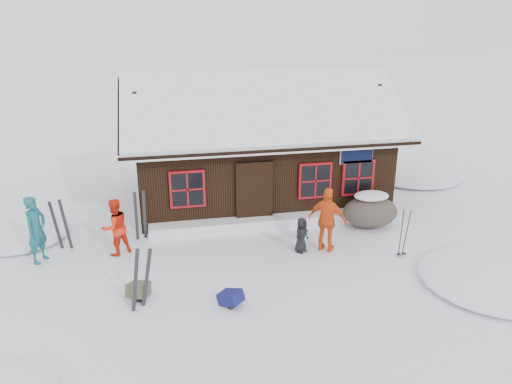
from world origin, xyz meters
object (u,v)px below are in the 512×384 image
at_px(skier_orange_left, 115,227).
at_px(backpack_blue, 231,300).
at_px(skier_crouched, 301,235).
at_px(ski_pair_left, 141,280).
at_px(ski_poles, 404,234).
at_px(skier_teal, 36,230).
at_px(backpack_olive, 139,292).
at_px(skier_orange_right, 327,220).
at_px(boulder, 370,211).

bearing_deg(skier_orange_left, backpack_blue, 98.30).
bearing_deg(skier_crouched, skier_orange_left, 132.33).
height_order(ski_pair_left, ski_poles, ski_pair_left).
xyz_separation_m(skier_teal, backpack_olive, (2.59, -2.35, -0.76)).
height_order(skier_orange_left, skier_crouched, skier_orange_left).
height_order(ski_poles, backpack_blue, ski_poles).
xyz_separation_m(skier_orange_left, backpack_blue, (2.66, -3.10, -0.66)).
relative_size(skier_teal, skier_orange_left, 1.15).
xyz_separation_m(skier_teal, skier_crouched, (6.93, -0.84, -0.41)).
xyz_separation_m(backpack_blue, backpack_olive, (-2.05, 0.71, 0.02)).
height_order(skier_teal, ski_poles, skier_teal).
distance_m(skier_orange_left, ski_poles, 7.74).
bearing_deg(backpack_blue, skier_crouched, 0.69).
bearing_deg(skier_teal, ski_pair_left, -108.83).
bearing_deg(skier_teal, skier_orange_right, -69.81).
relative_size(skier_crouched, backpack_olive, 1.79).
bearing_deg(ski_poles, skier_orange_right, 158.24).
distance_m(skier_crouched, ski_pair_left, 4.66).
bearing_deg(skier_crouched, ski_pair_left, 166.61).
distance_m(skier_teal, backpack_blue, 5.61).
bearing_deg(ski_pair_left, backpack_olive, 90.43).
bearing_deg(skier_orange_left, skier_teal, -31.51).
height_order(boulder, backpack_blue, boulder).
height_order(skier_crouched, boulder, skier_crouched).
relative_size(boulder, ski_pair_left, 1.13).
bearing_deg(boulder, ski_poles, -88.68).
bearing_deg(skier_teal, boulder, -60.66).
bearing_deg(backpack_blue, skier_orange_right, -7.62).
xyz_separation_m(skier_teal, ski_pair_left, (2.69, -2.76, -0.21)).
relative_size(skier_teal, ski_poles, 1.29).
height_order(boulder, backpack_olive, boulder).
distance_m(boulder, backpack_blue, 5.97).
xyz_separation_m(skier_orange_left, ski_poles, (7.55, -1.68, -0.13)).
bearing_deg(skier_orange_right, backpack_olive, 53.24).
height_order(skier_crouched, backpack_olive, skier_crouched).
bearing_deg(boulder, skier_orange_right, -144.68).
distance_m(skier_teal, skier_crouched, 7.00).
relative_size(ski_pair_left, backpack_olive, 2.67).
relative_size(skier_orange_right, skier_crouched, 1.82).
xyz_separation_m(ski_pair_left, ski_poles, (6.83, 1.11, -0.04)).
distance_m(skier_teal, ski_poles, 9.67).
bearing_deg(skier_teal, skier_crouched, -69.98).
bearing_deg(ski_pair_left, boulder, 11.30).
bearing_deg(skier_orange_right, boulder, -107.49).
distance_m(skier_crouched, backpack_blue, 3.22).
bearing_deg(boulder, skier_teal, -177.55).
bearing_deg(ski_poles, ski_pair_left, -170.79).
relative_size(skier_crouched, ski_pair_left, 0.67).
distance_m(skier_teal, skier_orange_right, 7.69).
distance_m(ski_poles, backpack_olive, 6.99).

